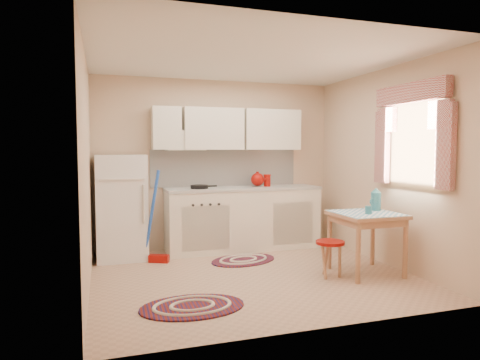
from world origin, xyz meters
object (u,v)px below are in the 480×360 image
at_px(fridge, 122,207).
at_px(stool, 330,259).
at_px(table, 366,243).
at_px(base_cabinets, 243,219).

distance_m(fridge, stool, 2.80).
bearing_deg(fridge, table, -30.46).
bearing_deg(fridge, stool, -35.45).
height_order(fridge, table, fridge).
relative_size(base_cabinets, stool, 5.36).
height_order(table, stool, table).
xyz_separation_m(base_cabinets, stool, (0.51, -1.65, -0.23)).
relative_size(fridge, table, 1.94).
distance_m(fridge, table, 3.17).
bearing_deg(base_cabinets, fridge, -178.34).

